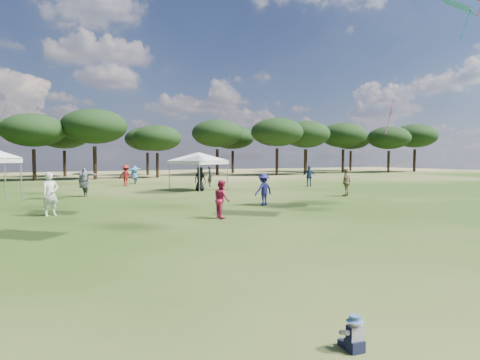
% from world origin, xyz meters
% --- Properties ---
extents(tree_line, '(108.78, 17.63, 7.77)m').
position_xyz_m(tree_line, '(2.39, 47.41, 5.42)').
color(tree_line, black).
rests_on(tree_line, ground).
extents(tent_right, '(5.77, 5.77, 3.06)m').
position_xyz_m(tent_right, '(7.87, 25.75, 2.64)').
color(tent_right, gray).
rests_on(tent_right, ground).
extents(toddler, '(0.32, 0.35, 0.46)m').
position_xyz_m(toddler, '(0.67, 2.41, 0.20)').
color(toddler, black).
rests_on(toddler, ground).
extents(festival_crowd, '(30.61, 23.42, 1.88)m').
position_xyz_m(festival_crowd, '(1.04, 25.27, 0.86)').
color(festival_crowd, '#2B6182').
rests_on(festival_crowd, ground).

